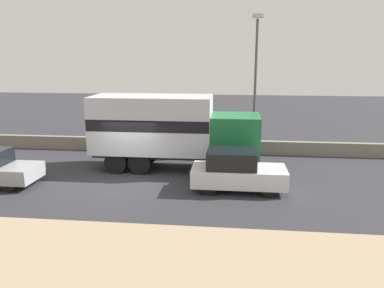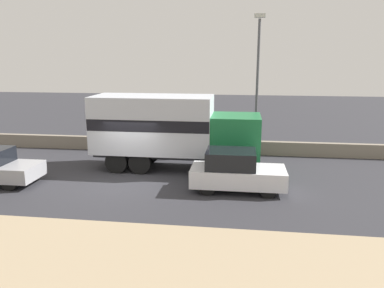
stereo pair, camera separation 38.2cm
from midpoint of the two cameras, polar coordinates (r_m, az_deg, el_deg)
The scene contains 6 objects.
ground_plane at distance 16.77m, azimuth -9.57°, elevation -5.78°, with size 80.00×80.00×0.00m, color #2D2D33.
dirt_shoulder_foreground at distance 10.53m, azimuth -22.09°, elevation -18.50°, with size 60.00×6.80×0.04m.
stone_wall_backdrop at distance 21.93m, azimuth -5.29°, elevation -0.10°, with size 60.00×0.35×0.77m.
street_lamp at distance 20.52m, azimuth 10.48°, elevation 9.99°, with size 0.56×0.28×7.55m.
box_truck at distance 18.08m, azimuth -2.87°, elevation 2.40°, with size 7.99×2.52×3.58m.
car_hatchback at distance 15.49m, azimuth 7.39°, elevation -4.13°, with size 3.85×1.72×1.68m.
Camera 2 is at (5.00, -15.11, 5.37)m, focal length 35.00 mm.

